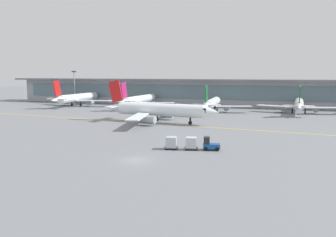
{
  "coord_description": "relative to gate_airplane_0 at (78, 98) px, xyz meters",
  "views": [
    {
      "loc": [
        17.15,
        -41.26,
        11.85
      ],
      "look_at": [
        -1.57,
        20.48,
        3.0
      ],
      "focal_mm": 35.68,
      "sensor_mm": 36.0,
      "label": 1
    }
  ],
  "objects": [
    {
      "name": "ground_plane",
      "position": [
        49.1,
        -64.9,
        -2.84
      ],
      "size": [
        400.0,
        400.0,
        0.0
      ],
      "primitive_type": "plane",
      "color": "slate"
    },
    {
      "name": "baggage_tug",
      "position": [
        57.83,
        -56.0,
        -1.94
      ],
      "size": [
        2.81,
        2.02,
        2.1
      ],
      "rotation": [
        0.0,
        0.0,
        0.19
      ],
      "color": "#194C8C",
      "rests_on": "ground_plane"
    },
    {
      "name": "cargo_dolly_lead",
      "position": [
        54.98,
        -56.53,
        -1.78
      ],
      "size": [
        2.36,
        1.96,
        1.94
      ],
      "rotation": [
        0.0,
        0.0,
        0.19
      ],
      "color": "#595B60",
      "rests_on": "ground_plane"
    },
    {
      "name": "gate_airplane_1",
      "position": [
        24.13,
        -0.51,
        -0.1
      ],
      "size": [
        25.53,
        27.54,
        9.12
      ],
      "rotation": [
        0.0,
        0.0,
        1.49
      ],
      "color": "white",
      "rests_on": "ground_plane"
    },
    {
      "name": "gate_airplane_2",
      "position": [
        49.61,
        -4.8,
        -0.24
      ],
      "size": [
        24.28,
        26.03,
        8.65
      ],
      "rotation": [
        0.0,
        0.0,
        1.58
      ],
      "color": "white",
      "rests_on": "ground_plane"
    },
    {
      "name": "taxiing_regional_jet",
      "position": [
        41.1,
        -30.87,
        0.18
      ],
      "size": [
        30.4,
        28.09,
        10.07
      ],
      "rotation": [
        0.0,
        0.0,
        -0.11
      ],
      "color": "white",
      "rests_on": "ground_plane"
    },
    {
      "name": "gate_airplane_3",
      "position": [
        74.9,
        -0.51,
        -0.23
      ],
      "size": [
        24.32,
        26.23,
        8.68
      ],
      "rotation": [
        0.0,
        0.0,
        1.49
      ],
      "color": "white",
      "rests_on": "ground_plane"
    },
    {
      "name": "terminal_concourse",
      "position": [
        49.1,
        16.09,
        2.08
      ],
      "size": [
        169.29,
        11.0,
        9.6
      ],
      "color": "#9EA3A8",
      "rests_on": "ground_plane"
    },
    {
      "name": "cargo_dolly_trailing",
      "position": [
        51.91,
        -57.11,
        -1.78
      ],
      "size": [
        2.36,
        1.96,
        1.94
      ],
      "rotation": [
        0.0,
        0.0,
        0.19
      ],
      "color": "#595B60",
      "rests_on": "ground_plane"
    },
    {
      "name": "apron_light_mast_0",
      "position": [
        -6.63,
        8.28,
        4.13
      ],
      "size": [
        1.8,
        0.36,
        12.59
      ],
      "color": "gray",
      "rests_on": "ground_plane"
    },
    {
      "name": "taxiway_centreline_stripe",
      "position": [
        41.49,
        -32.91,
        -2.83
      ],
      "size": [
        109.32,
        12.95,
        0.01
      ],
      "primitive_type": "cube",
      "rotation": [
        0.0,
        0.0,
        -0.11
      ],
      "color": "yellow",
      "rests_on": "ground_plane"
    },
    {
      "name": "gate_airplane_0",
      "position": [
        0.0,
        0.0,
        0.0
      ],
      "size": [
        26.51,
        28.57,
        9.46
      ],
      "rotation": [
        0.0,
        0.0,
        1.5
      ],
      "color": "white",
      "rests_on": "ground_plane"
    }
  ]
}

